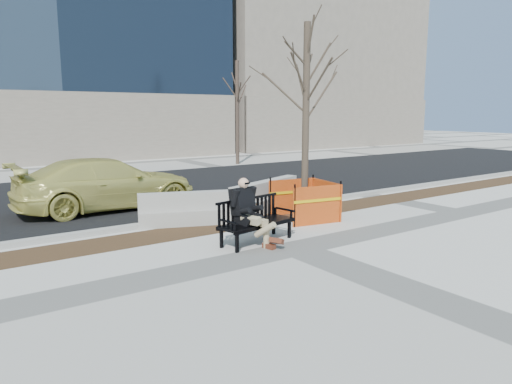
{
  "coord_description": "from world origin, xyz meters",
  "views": [
    {
      "loc": [
        -6.14,
        -7.37,
        2.85
      ],
      "look_at": [
        -0.03,
        1.42,
        1.02
      ],
      "focal_mm": 32.64,
      "sensor_mm": 36.0,
      "label": 1
    }
  ],
  "objects_px": {
    "seated_man": "(247,244)",
    "tree_fence": "(304,219)",
    "jersey_barrier_left": "(198,224)",
    "bench": "(257,243)",
    "jersey_barrier_right": "(265,211)",
    "sedan": "(109,209)"
  },
  "relations": [
    {
      "from": "seated_man",
      "to": "tree_fence",
      "type": "xyz_separation_m",
      "value": [
        2.63,
        1.16,
        0.0
      ]
    },
    {
      "from": "tree_fence",
      "to": "jersey_barrier_left",
      "type": "distance_m",
      "value": 2.87
    },
    {
      "from": "bench",
      "to": "seated_man",
      "type": "relative_size",
      "value": 1.26
    },
    {
      "from": "tree_fence",
      "to": "jersey_barrier_left",
      "type": "xyz_separation_m",
      "value": [
        -2.63,
        1.14,
        0.0
      ]
    },
    {
      "from": "bench",
      "to": "jersey_barrier_right",
      "type": "height_order",
      "value": "bench"
    },
    {
      "from": "jersey_barrier_left",
      "to": "seated_man",
      "type": "bearing_deg",
      "value": -69.88
    },
    {
      "from": "bench",
      "to": "jersey_barrier_right",
      "type": "relative_size",
      "value": 0.6
    },
    {
      "from": "seated_man",
      "to": "tree_fence",
      "type": "relative_size",
      "value": 0.27
    },
    {
      "from": "seated_man",
      "to": "jersey_barrier_right",
      "type": "height_order",
      "value": "seated_man"
    },
    {
      "from": "seated_man",
      "to": "jersey_barrier_right",
      "type": "relative_size",
      "value": 0.48
    },
    {
      "from": "bench",
      "to": "jersey_barrier_right",
      "type": "distance_m",
      "value": 3.41
    },
    {
      "from": "seated_man",
      "to": "tree_fence",
      "type": "distance_m",
      "value": 2.88
    },
    {
      "from": "bench",
      "to": "sedan",
      "type": "xyz_separation_m",
      "value": [
        -1.54,
        5.54,
        0.0
      ]
    },
    {
      "from": "tree_fence",
      "to": "jersey_barrier_right",
      "type": "bearing_deg",
      "value": 98.88
    },
    {
      "from": "tree_fence",
      "to": "sedan",
      "type": "height_order",
      "value": "tree_fence"
    },
    {
      "from": "sedan",
      "to": "jersey_barrier_left",
      "type": "distance_m",
      "value": 3.48
    },
    {
      "from": "bench",
      "to": "sedan",
      "type": "relative_size",
      "value": 0.35
    },
    {
      "from": "seated_man",
      "to": "jersey_barrier_left",
      "type": "distance_m",
      "value": 2.3
    },
    {
      "from": "jersey_barrier_left",
      "to": "jersey_barrier_right",
      "type": "xyz_separation_m",
      "value": [
        2.4,
        0.34,
        0.0
      ]
    },
    {
      "from": "bench",
      "to": "jersey_barrier_right",
      "type": "xyz_separation_m",
      "value": [
        2.15,
        2.64,
        0.0
      ]
    },
    {
      "from": "jersey_barrier_right",
      "to": "jersey_barrier_left",
      "type": "bearing_deg",
      "value": 166.64
    },
    {
      "from": "jersey_barrier_left",
      "to": "bench",
      "type": "bearing_deg",
      "value": -63.67
    }
  ]
}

